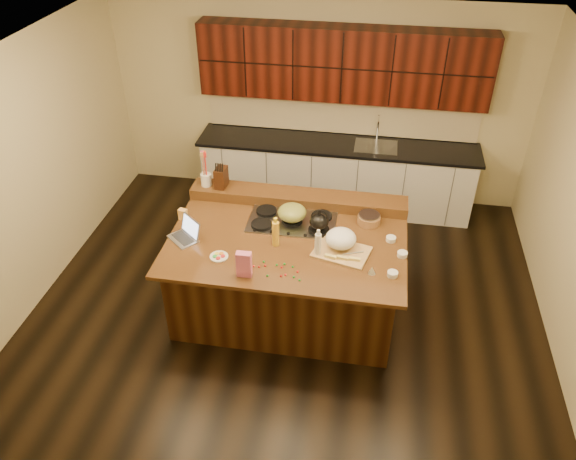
# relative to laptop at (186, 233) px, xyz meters

# --- Properties ---
(room) EXTENTS (5.52, 5.02, 2.72)m
(room) POSITION_rel_laptop_xyz_m (1.01, 0.14, 0.37)
(room) COLOR black
(room) RESTS_ON ground
(island) EXTENTS (2.40, 1.60, 0.92)m
(island) POSITION_rel_laptop_xyz_m (1.01, 0.14, -0.51)
(island) COLOR black
(island) RESTS_ON ground
(back_ledge) EXTENTS (2.40, 0.30, 0.12)m
(back_ledge) POSITION_rel_laptop_xyz_m (1.01, 0.84, 0.00)
(back_ledge) COLOR black
(back_ledge) RESTS_ON island
(cooktop) EXTENTS (0.92, 0.52, 0.05)m
(cooktop) POSITION_rel_laptop_xyz_m (1.01, 0.44, -0.04)
(cooktop) COLOR gray
(cooktop) RESTS_ON island
(back_counter) EXTENTS (3.70, 0.66, 2.40)m
(back_counter) POSITION_rel_laptop_xyz_m (1.31, 2.37, 0.01)
(back_counter) COLOR silver
(back_counter) RESTS_ON ground
(kettle) EXTENTS (0.21, 0.21, 0.18)m
(kettle) POSITION_rel_laptop_xyz_m (1.31, 0.31, 0.08)
(kettle) COLOR black
(kettle) RESTS_ON cooktop
(green_bowl) EXTENTS (0.31, 0.31, 0.17)m
(green_bowl) POSITION_rel_laptop_xyz_m (1.01, 0.44, 0.07)
(green_bowl) COLOR olive
(green_bowl) RESTS_ON cooktop
(laptop) EXTENTS (0.38, 0.38, 0.21)m
(laptop) POSITION_rel_laptop_xyz_m (0.00, 0.00, 0.00)
(laptop) COLOR #B7B7BC
(laptop) RESTS_ON island
(oil_bottle) EXTENTS (0.09, 0.09, 0.27)m
(oil_bottle) POSITION_rel_laptop_xyz_m (0.91, 0.04, 0.08)
(oil_bottle) COLOR yellow
(oil_bottle) RESTS_ON island
(vinegar_bottle) EXTENTS (0.08, 0.08, 0.25)m
(vinegar_bottle) POSITION_rel_laptop_xyz_m (1.35, -0.06, 0.07)
(vinegar_bottle) COLOR silver
(vinegar_bottle) RESTS_ON island
(wooden_tray) EXTENTS (0.60, 0.50, 0.21)m
(wooden_tray) POSITION_rel_laptop_xyz_m (1.56, 0.07, 0.04)
(wooden_tray) COLOR tan
(wooden_tray) RESTS_ON island
(ramekin_a) EXTENTS (0.12, 0.12, 0.04)m
(ramekin_a) POSITION_rel_laptop_xyz_m (2.07, -0.25, -0.03)
(ramekin_a) COLOR white
(ramekin_a) RESTS_ON island
(ramekin_b) EXTENTS (0.13, 0.13, 0.04)m
(ramekin_b) POSITION_rel_laptop_xyz_m (2.16, 0.06, -0.03)
(ramekin_b) COLOR white
(ramekin_b) RESTS_ON island
(ramekin_c) EXTENTS (0.11, 0.11, 0.04)m
(ramekin_c) POSITION_rel_laptop_xyz_m (2.05, 0.30, -0.03)
(ramekin_c) COLOR white
(ramekin_c) RESTS_ON island
(strainer_bowl) EXTENTS (0.30, 0.30, 0.09)m
(strainer_bowl) POSITION_rel_laptop_xyz_m (1.81, 0.57, -0.01)
(strainer_bowl) COLOR #996B3F
(strainer_bowl) RESTS_ON island
(kitchen_timer) EXTENTS (0.08, 0.08, 0.07)m
(kitchen_timer) POSITION_rel_laptop_xyz_m (1.88, -0.24, -0.02)
(kitchen_timer) COLOR silver
(kitchen_timer) RESTS_ON island
(pink_bag) EXTENTS (0.14, 0.08, 0.26)m
(pink_bag) POSITION_rel_laptop_xyz_m (0.71, -0.48, 0.07)
(pink_bag) COLOR #DA668F
(pink_bag) RESTS_ON island
(candy_plate) EXTENTS (0.21, 0.21, 0.01)m
(candy_plate) POSITION_rel_laptop_xyz_m (0.41, -0.25, -0.05)
(candy_plate) COLOR white
(candy_plate) RESTS_ON island
(package_box) EXTENTS (0.10, 0.08, 0.12)m
(package_box) POSITION_rel_laptop_xyz_m (-0.14, 0.31, 0.00)
(package_box) COLOR #F2B355
(package_box) RESTS_ON island
(utensil_crock) EXTENTS (0.13, 0.13, 0.14)m
(utensil_crock) POSITION_rel_laptop_xyz_m (-0.03, 0.84, 0.13)
(utensil_crock) COLOR white
(utensil_crock) RESTS_ON back_ledge
(knife_block) EXTENTS (0.12, 0.19, 0.23)m
(knife_block) POSITION_rel_laptop_xyz_m (0.15, 0.84, 0.18)
(knife_block) COLOR black
(knife_block) RESTS_ON back_ledge
(gumdrop_0) EXTENTS (0.02, 0.02, 0.02)m
(gumdrop_0) POSITION_rel_laptop_xyz_m (0.88, -0.32, -0.05)
(gumdrop_0) COLOR red
(gumdrop_0) RESTS_ON island
(gumdrop_1) EXTENTS (0.02, 0.02, 0.02)m
(gumdrop_1) POSITION_rel_laptop_xyz_m (1.23, -0.47, -0.05)
(gumdrop_1) COLOR #198C26
(gumdrop_1) RESTS_ON island
(gumdrop_2) EXTENTS (0.02, 0.02, 0.02)m
(gumdrop_2) POSITION_rel_laptop_xyz_m (1.04, -0.32, -0.05)
(gumdrop_2) COLOR red
(gumdrop_2) RESTS_ON island
(gumdrop_3) EXTENTS (0.02, 0.02, 0.02)m
(gumdrop_3) POSITION_rel_laptop_xyz_m (1.17, -0.44, -0.05)
(gumdrop_3) COLOR #198C26
(gumdrop_3) RESTS_ON island
(gumdrop_4) EXTENTS (0.02, 0.02, 0.02)m
(gumdrop_4) POSITION_rel_laptop_xyz_m (1.09, -0.42, -0.05)
(gumdrop_4) COLOR red
(gumdrop_4) RESTS_ON island
(gumdrop_5) EXTENTS (0.02, 0.02, 0.02)m
(gumdrop_5) POSITION_rel_laptop_xyz_m (0.93, -0.46, -0.05)
(gumdrop_5) COLOR #198C26
(gumdrop_5) RESTS_ON island
(gumdrop_6) EXTENTS (0.02, 0.02, 0.02)m
(gumdrop_6) POSITION_rel_laptop_xyz_m (1.19, -0.35, -0.05)
(gumdrop_6) COLOR red
(gumdrop_6) RESTS_ON island
(gumdrop_7) EXTENTS (0.02, 0.02, 0.02)m
(gumdrop_7) POSITION_rel_laptop_xyz_m (1.05, -0.26, -0.05)
(gumdrop_7) COLOR #198C26
(gumdrop_7) RESTS_ON island
(gumdrop_8) EXTENTS (0.02, 0.02, 0.02)m
(gumdrop_8) POSITION_rel_laptop_xyz_m (0.77, -0.34, -0.05)
(gumdrop_8) COLOR red
(gumdrop_8) RESTS_ON island
(gumdrop_9) EXTENTS (0.02, 0.02, 0.02)m
(gumdrop_9) POSITION_rel_laptop_xyz_m (1.14, -0.29, -0.05)
(gumdrop_9) COLOR #198C26
(gumdrop_9) RESTS_ON island
(gumdrop_10) EXTENTS (0.02, 0.02, 0.02)m
(gumdrop_10) POSITION_rel_laptop_xyz_m (0.82, -0.35, -0.05)
(gumdrop_10) COLOR red
(gumdrop_10) RESTS_ON island
(gumdrop_11) EXTENTS (0.02, 0.02, 0.02)m
(gumdrop_11) POSITION_rel_laptop_xyz_m (0.98, -0.29, -0.05)
(gumdrop_11) COLOR #198C26
(gumdrop_11) RESTS_ON island
(gumdrop_12) EXTENTS (0.02, 0.02, 0.02)m
(gumdrop_12) POSITION_rel_laptop_xyz_m (1.05, -0.44, -0.05)
(gumdrop_12) COLOR red
(gumdrop_12) RESTS_ON island
(gumdrop_13) EXTENTS (0.02, 0.02, 0.02)m
(gumdrop_13) POSITION_rel_laptop_xyz_m (0.85, -0.26, -0.05)
(gumdrop_13) COLOR #198C26
(gumdrop_13) RESTS_ON island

